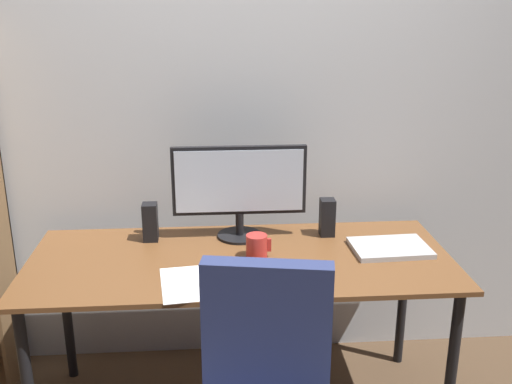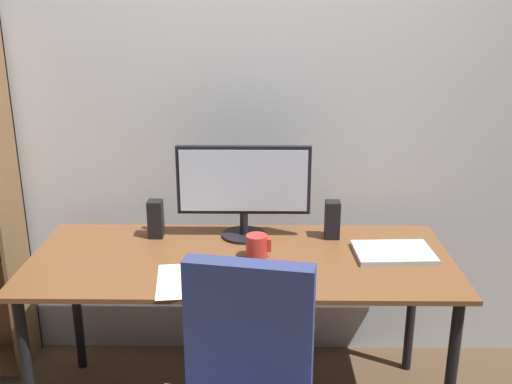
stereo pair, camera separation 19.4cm
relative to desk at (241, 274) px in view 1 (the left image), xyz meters
name	(u,v)px [view 1 (the left image)]	position (x,y,z in m)	size (l,w,h in m)	color
back_wall	(234,101)	(0.00, 0.54, 0.64)	(6.40, 0.10, 2.60)	silver
desk	(241,274)	(0.00, 0.00, 0.00)	(1.74, 0.73, 0.74)	brown
monitor	(239,185)	(0.01, 0.22, 0.32)	(0.59, 0.20, 0.42)	black
keyboard	(239,278)	(-0.01, -0.20, 0.09)	(0.29, 0.11, 0.02)	#B7BABC
mouse	(303,273)	(0.23, -0.19, 0.09)	(0.06, 0.10, 0.03)	black
coffee_mug	(257,247)	(0.07, 0.00, 0.13)	(0.10, 0.09, 0.10)	#B72D28
laptop	(390,248)	(0.64, 0.03, 0.09)	(0.32, 0.23, 0.02)	#B7BABC
speaker_left	(150,222)	(-0.39, 0.22, 0.16)	(0.06, 0.07, 0.17)	black
speaker_right	(327,217)	(0.40, 0.22, 0.16)	(0.06, 0.07, 0.17)	black
paper_sheet	(190,283)	(-0.20, -0.22, 0.08)	(0.21, 0.30, 0.00)	white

